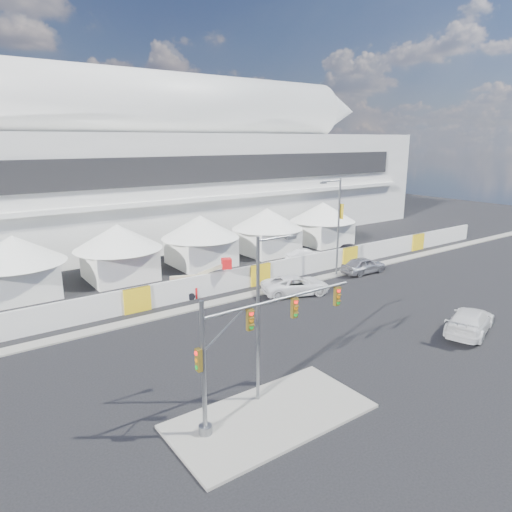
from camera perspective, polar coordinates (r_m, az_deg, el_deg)
ground at (r=29.15m, az=7.82°, el=-12.83°), size 160.00×160.00×0.00m
median_island at (r=23.75m, az=1.86°, el=-19.35°), size 10.00×5.00×0.15m
far_curb at (r=50.92m, az=14.66°, el=-1.14°), size 80.00×1.20×0.12m
stadium at (r=65.95m, az=-11.71°, el=10.76°), size 80.00×24.80×21.98m
tent_row at (r=47.60m, az=-11.72°, el=1.80°), size 53.40×8.40×5.40m
hoarding_fence at (r=42.76m, az=0.44°, el=-2.30°), size 70.00×0.25×2.00m
scaffold_tower at (r=84.52m, az=14.15°, el=9.01°), size 4.40×4.40×12.00m
sedan_silver at (r=47.61m, az=13.28°, el=-1.13°), size 2.17×5.06×1.70m
pickup_curb at (r=40.31m, az=5.01°, el=-3.64°), size 4.61×6.62×1.68m
pickup_near at (r=35.75m, az=25.17°, el=-7.33°), size 4.26×6.52×1.76m
lot_car_a at (r=50.62m, az=6.40°, el=-0.02°), size 3.15×4.89×1.52m
lot_car_b at (r=55.55m, az=11.82°, el=0.92°), size 2.08×3.94×1.28m
traffic_mast at (r=21.68m, az=-1.67°, el=-11.51°), size 9.13×0.63×6.45m
streetlight_median at (r=22.81m, az=0.71°, el=-6.58°), size 2.39×0.24×8.63m
streetlight_curb at (r=45.27m, az=10.10°, el=4.41°), size 2.86×0.64×9.67m
boom_lift at (r=40.05m, az=-8.99°, el=-3.84°), size 6.59×2.51×3.22m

